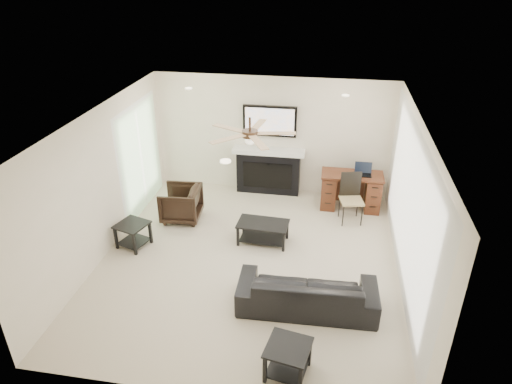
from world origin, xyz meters
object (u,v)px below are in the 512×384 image
fireplace_unit (269,151)px  desk (351,191)px  sofa (307,291)px  armchair (181,204)px  coffee_table (263,232)px

fireplace_unit → desk: bearing=-13.6°
sofa → armchair: armchair is taller
sofa → fireplace_unit: 3.81m
coffee_table → fireplace_unit: (-0.19, 1.98, 0.75)m
armchair → coffee_table: bearing=68.2°
sofa → coffee_table: 1.84m
fireplace_unit → desk: (1.75, -0.43, -0.57)m
coffee_table → armchair: bearing=165.2°
armchair → desk: bearing=103.3°
sofa → desk: 3.23m
fireplace_unit → coffee_table: bearing=-84.4°
desk → sofa: bearing=-101.8°
desk → fireplace_unit: bearing=166.4°
fireplace_unit → desk: 1.89m
coffee_table → desk: size_ratio=0.74×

